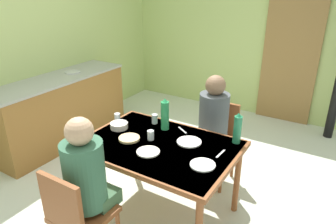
{
  "coord_description": "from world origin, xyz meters",
  "views": [
    {
      "loc": [
        1.67,
        -2.2,
        2.06
      ],
      "look_at": [
        0.36,
        -0.07,
        0.99
      ],
      "focal_mm": 33.18,
      "sensor_mm": 36.0,
      "label": 1
    }
  ],
  "objects_px": {
    "dining_table": "(159,151)",
    "person_near_diner": "(86,173)",
    "water_bottle_green_near": "(237,129)",
    "serving_bowl_center": "(119,126)",
    "chair_near_diner": "(76,215)",
    "person_far_diner": "(213,118)",
    "kitchen_counter": "(60,110)",
    "water_bottle_green_far": "(165,115)",
    "chair_far_diner": "(217,137)"
  },
  "relations": [
    {
      "from": "water_bottle_green_far",
      "to": "serving_bowl_center",
      "type": "bearing_deg",
      "value": -150.5
    },
    {
      "from": "chair_near_diner",
      "to": "water_bottle_green_far",
      "type": "xyz_separation_m",
      "value": [
        0.07,
        1.11,
        0.39
      ]
    },
    {
      "from": "kitchen_counter",
      "to": "chair_near_diner",
      "type": "distance_m",
      "value": 2.23
    },
    {
      "from": "water_bottle_green_near",
      "to": "kitchen_counter",
      "type": "bearing_deg",
      "value": 176.34
    },
    {
      "from": "person_near_diner",
      "to": "serving_bowl_center",
      "type": "relative_size",
      "value": 4.53
    },
    {
      "from": "person_far_diner",
      "to": "water_bottle_green_far",
      "type": "bearing_deg",
      "value": 51.76
    },
    {
      "from": "chair_near_diner",
      "to": "person_near_diner",
      "type": "distance_m",
      "value": 0.31
    },
    {
      "from": "dining_table",
      "to": "water_bottle_green_near",
      "type": "bearing_deg",
      "value": 34.25
    },
    {
      "from": "serving_bowl_center",
      "to": "person_far_diner",
      "type": "bearing_deg",
      "value": 41.49
    },
    {
      "from": "chair_far_diner",
      "to": "water_bottle_green_near",
      "type": "distance_m",
      "value": 0.68
    },
    {
      "from": "water_bottle_green_near",
      "to": "water_bottle_green_far",
      "type": "height_order",
      "value": "water_bottle_green_far"
    },
    {
      "from": "chair_near_diner",
      "to": "chair_far_diner",
      "type": "bearing_deg",
      "value": 76.87
    },
    {
      "from": "kitchen_counter",
      "to": "chair_near_diner",
      "type": "relative_size",
      "value": 2.22
    },
    {
      "from": "chair_near_diner",
      "to": "chair_far_diner",
      "type": "height_order",
      "value": "same"
    },
    {
      "from": "kitchen_counter",
      "to": "water_bottle_green_near",
      "type": "distance_m",
      "value": 2.55
    },
    {
      "from": "water_bottle_green_near",
      "to": "serving_bowl_center",
      "type": "bearing_deg",
      "value": -163.35
    },
    {
      "from": "serving_bowl_center",
      "to": "chair_far_diner",
      "type": "bearing_deg",
      "value": 47.15
    },
    {
      "from": "person_far_diner",
      "to": "serving_bowl_center",
      "type": "relative_size",
      "value": 4.53
    },
    {
      "from": "dining_table",
      "to": "chair_near_diner",
      "type": "height_order",
      "value": "chair_near_diner"
    },
    {
      "from": "chair_near_diner",
      "to": "person_far_diner",
      "type": "distance_m",
      "value": 1.59
    },
    {
      "from": "water_bottle_green_near",
      "to": "person_far_diner",
      "type": "bearing_deg",
      "value": 139.65
    },
    {
      "from": "dining_table",
      "to": "person_far_diner",
      "type": "bearing_deg",
      "value": 73.53
    },
    {
      "from": "dining_table",
      "to": "chair_far_diner",
      "type": "xyz_separation_m",
      "value": [
        0.2,
        0.82,
        -0.17
      ]
    },
    {
      "from": "person_far_diner",
      "to": "water_bottle_green_near",
      "type": "bearing_deg",
      "value": 139.65
    },
    {
      "from": "person_near_diner",
      "to": "water_bottle_green_near",
      "type": "height_order",
      "value": "person_near_diner"
    },
    {
      "from": "chair_near_diner",
      "to": "water_bottle_green_near",
      "type": "height_order",
      "value": "water_bottle_green_near"
    },
    {
      "from": "chair_near_diner",
      "to": "kitchen_counter",
      "type": "bearing_deg",
      "value": 142.26
    },
    {
      "from": "kitchen_counter",
      "to": "chair_far_diner",
      "type": "xyz_separation_m",
      "value": [
        2.15,
        0.28,
        0.05
      ]
    },
    {
      "from": "chair_far_diner",
      "to": "kitchen_counter",
      "type": "bearing_deg",
      "value": 7.44
    },
    {
      "from": "person_far_diner",
      "to": "water_bottle_green_far",
      "type": "height_order",
      "value": "person_far_diner"
    },
    {
      "from": "serving_bowl_center",
      "to": "dining_table",
      "type": "bearing_deg",
      "value": -7.37
    },
    {
      "from": "chair_far_diner",
      "to": "water_bottle_green_far",
      "type": "distance_m",
      "value": 0.74
    },
    {
      "from": "chair_far_diner",
      "to": "person_far_diner",
      "type": "bearing_deg",
      "value": 90.0
    },
    {
      "from": "kitchen_counter",
      "to": "serving_bowl_center",
      "type": "height_order",
      "value": "kitchen_counter"
    },
    {
      "from": "dining_table",
      "to": "person_near_diner",
      "type": "distance_m",
      "value": 0.72
    },
    {
      "from": "person_near_diner",
      "to": "dining_table",
      "type": "bearing_deg",
      "value": 75.24
    },
    {
      "from": "kitchen_counter",
      "to": "person_far_diner",
      "type": "xyz_separation_m",
      "value": [
        2.15,
        0.14,
        0.33
      ]
    },
    {
      "from": "chair_far_diner",
      "to": "chair_near_diner",
      "type": "bearing_deg",
      "value": 76.87
    },
    {
      "from": "kitchen_counter",
      "to": "chair_far_diner",
      "type": "height_order",
      "value": "kitchen_counter"
    },
    {
      "from": "kitchen_counter",
      "to": "chair_far_diner",
      "type": "distance_m",
      "value": 2.17
    },
    {
      "from": "person_near_diner",
      "to": "chair_far_diner",
      "type": "bearing_deg",
      "value": 75.73
    },
    {
      "from": "water_bottle_green_far",
      "to": "serving_bowl_center",
      "type": "xyz_separation_m",
      "value": [
        -0.39,
        -0.22,
        -0.12
      ]
    },
    {
      "from": "dining_table",
      "to": "person_near_diner",
      "type": "relative_size",
      "value": 1.74
    },
    {
      "from": "water_bottle_green_far",
      "to": "water_bottle_green_near",
      "type": "bearing_deg",
      "value": 8.4
    },
    {
      "from": "water_bottle_green_near",
      "to": "water_bottle_green_far",
      "type": "distance_m",
      "value": 0.69
    },
    {
      "from": "chair_near_diner",
      "to": "person_near_diner",
      "type": "bearing_deg",
      "value": 90.0
    },
    {
      "from": "kitchen_counter",
      "to": "dining_table",
      "type": "distance_m",
      "value": 2.03
    },
    {
      "from": "person_near_diner",
      "to": "person_far_diner",
      "type": "relative_size",
      "value": 1.0
    },
    {
      "from": "person_near_diner",
      "to": "serving_bowl_center",
      "type": "bearing_deg",
      "value": 113.02
    },
    {
      "from": "chair_near_diner",
      "to": "water_bottle_green_far",
      "type": "height_order",
      "value": "water_bottle_green_far"
    }
  ]
}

